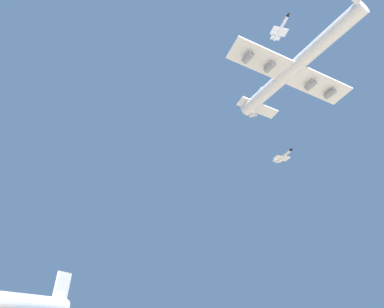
{
  "coord_description": "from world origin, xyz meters",
  "views": [
    {
      "loc": [
        61.46,
        80.22,
        1.45
      ],
      "look_at": [
        -16.49,
        40.64,
        54.26
      ],
      "focal_mm": 26.23,
      "sensor_mm": 36.0,
      "label": 1
    }
  ],
  "objects_px": {
    "space_shuttle": "(21,306)",
    "carrier_jet": "(291,71)",
    "chase_jet_lead": "(283,156)",
    "chase_jet_left_wing": "(281,28)"
  },
  "relations": [
    {
      "from": "space_shuttle",
      "to": "chase_jet_left_wing",
      "type": "height_order",
      "value": "chase_jet_left_wing"
    },
    {
      "from": "carrier_jet",
      "to": "chase_jet_lead",
      "type": "height_order",
      "value": "carrier_jet"
    },
    {
      "from": "carrier_jet",
      "to": "chase_jet_lead",
      "type": "distance_m",
      "value": 43.38
    },
    {
      "from": "chase_jet_left_wing",
      "to": "chase_jet_lead",
      "type": "bearing_deg",
      "value": 160.16
    },
    {
      "from": "space_shuttle",
      "to": "chase_jet_lead",
      "type": "bearing_deg",
      "value": 129.5
    },
    {
      "from": "space_shuttle",
      "to": "carrier_jet",
      "type": "xyz_separation_m",
      "value": [
        -45.88,
        79.23,
        95.39
      ]
    },
    {
      "from": "space_shuttle",
      "to": "carrier_jet",
      "type": "bearing_deg",
      "value": 109.16
    },
    {
      "from": "carrier_jet",
      "to": "chase_jet_lead",
      "type": "xyz_separation_m",
      "value": [
        -32.8,
        -14.18,
        -24.59
      ]
    },
    {
      "from": "carrier_jet",
      "to": "chase_jet_lead",
      "type": "bearing_deg",
      "value": 155.9
    },
    {
      "from": "chase_jet_lead",
      "to": "carrier_jet",
      "type": "bearing_deg",
      "value": -21.47
    }
  ]
}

